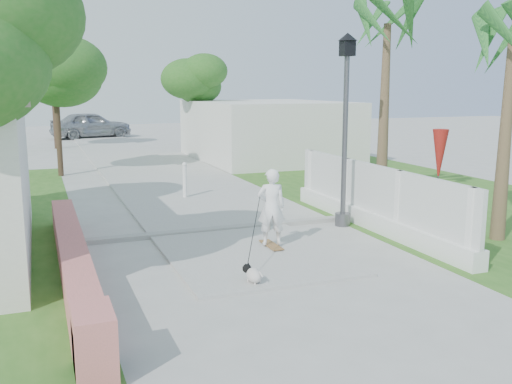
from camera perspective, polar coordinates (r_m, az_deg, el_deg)
name	(u,v)px	position (r m, az deg, el deg)	size (l,w,h in m)	color
ground	(357,338)	(7.83, 10.06, -14.20)	(90.00, 90.00, 0.00)	#B7B7B2
path_strip	(127,159)	(26.52, -12.79, 3.26)	(3.20, 36.00, 0.06)	#B7B7B2
curb	(220,229)	(13.02, -3.66, -3.75)	(6.50, 0.25, 0.10)	#999993
grass_right	(420,195)	(17.99, 16.08, -0.31)	(8.00, 20.00, 0.01)	#326520
pink_wall	(75,265)	(10.06, -17.68, -7.00)	(0.45, 8.20, 0.80)	#E47775
lattice_fence	(373,206)	(13.44, 11.59, -1.33)	(0.35, 7.00, 1.50)	white
building_right	(266,130)	(26.03, 1.01, 6.20)	(6.00, 8.00, 2.60)	silver
street_lamp	(345,123)	(13.36, 8.92, 6.83)	(0.44, 0.44, 4.44)	#59595E
bollard	(185,179)	(16.75, -7.14, 1.25)	(0.14, 0.14, 1.09)	white
patio_umbrella	(439,156)	(13.67, 17.87, 3.42)	(0.36, 0.36, 2.30)	#59595E
tree_path_left	(55,70)	(22.06, -19.45, 11.40)	(3.40, 3.40, 5.23)	#4C3826
tree_path_right	(194,81)	(26.95, -6.18, 10.96)	(3.00, 3.00, 4.79)	#4C3826
tree_path_far	(52,75)	(32.05, -19.69, 10.92)	(3.20, 3.20, 5.17)	#4C3826
palm_far	(387,36)	(15.13, 12.98, 14.92)	(1.80, 1.80, 5.30)	brown
palm_near	(512,51)	(13.03, 24.21, 12.70)	(1.80, 1.80, 4.70)	brown
skateboarder	(259,225)	(10.67, 0.29, -3.28)	(1.42, 2.14, 1.65)	olive
dog	(253,274)	(9.53, -0.33, -8.23)	(0.34, 0.49, 0.35)	silver
parked_car	(91,125)	(38.20, -16.16, 6.48)	(2.00, 4.97, 1.69)	#9EA0A6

